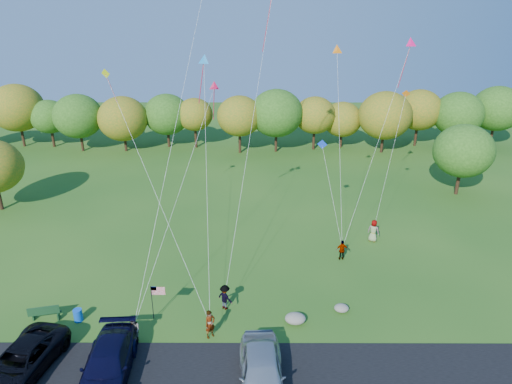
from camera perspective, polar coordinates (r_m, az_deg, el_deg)
ground at (r=29.37m, az=-5.99°, el=-17.06°), size 140.00×140.00×0.00m
asphalt_lane at (r=26.41m, az=-6.92°, el=-22.53°), size 44.00×6.00×0.06m
treeline at (r=60.12m, az=-4.66°, el=9.04°), size 76.55×27.15×8.53m
minivan_dark at (r=29.02m, az=-27.26°, el=-18.27°), size 3.76×6.23×1.62m
minivan_navy at (r=27.02m, az=-18.08°, el=-19.83°), size 2.81×6.15×1.74m
minivan_silver at (r=25.27m, az=0.73°, el=-21.65°), size 2.63×5.91×1.98m
flyer_a at (r=28.47m, az=-5.76°, el=-16.11°), size 0.80×0.78×1.86m
flyer_b at (r=28.99m, az=-15.02°, el=-16.31°), size 1.03×1.02×1.68m
flyer_c at (r=30.64m, az=-3.90°, el=-12.99°), size 1.30×1.20×1.76m
flyer_d at (r=36.48m, az=10.71°, el=-7.14°), size 0.99×0.46×1.66m
flyer_e at (r=39.68m, az=14.47°, el=-4.71°), size 1.12×0.99×1.93m
park_bench at (r=32.68m, az=-24.93°, el=-13.51°), size 1.88×0.71×1.05m
trash_barrel at (r=31.90m, az=-21.35°, el=-14.15°), size 0.55×0.55×0.82m
flag_assembly at (r=29.85m, az=-12.44°, el=-12.42°), size 0.90×0.58×2.43m
boulder_near at (r=29.83m, az=4.94°, el=-15.48°), size 1.32×1.03×0.66m
boulder_far at (r=31.20m, az=10.64°, el=-14.07°), size 0.96×0.80×0.50m
kites_aloft at (r=35.86m, az=2.98°, el=20.71°), size 23.58×7.31×16.94m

